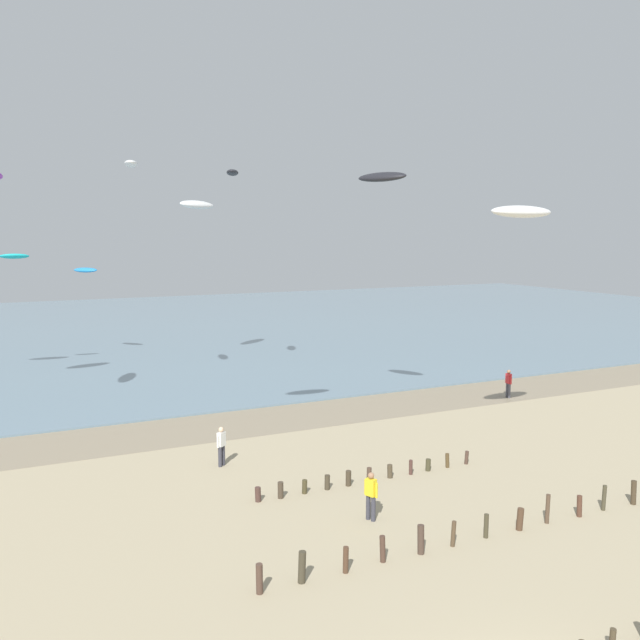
{
  "coord_description": "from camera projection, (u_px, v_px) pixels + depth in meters",
  "views": [
    {
      "loc": [
        -9.55,
        -9.31,
        9.84
      ],
      "look_at": [
        0.4,
        11.68,
        6.87
      ],
      "focal_mm": 37.93,
      "sensor_mm": 36.0,
      "label": 1
    }
  ],
  "objects": [
    {
      "name": "groyne_mid",
      "position": [
        478.0,
        528.0,
        21.76
      ],
      "size": [
        15.98,
        0.36,
        1.02
      ],
      "color": "#4A362B",
      "rests_on": "ground"
    },
    {
      "name": "person_mid_beach",
      "position": [
        371.0,
        495.0,
        23.25
      ],
      "size": [
        0.34,
        0.53,
        1.71
      ],
      "color": "#383842",
      "rests_on": "ground"
    },
    {
      "name": "kite_aloft_6",
      "position": [
        14.0,
        256.0,
        46.08
      ],
      "size": [
        1.95,
        0.84,
        0.51
      ],
      "primitive_type": "ellipsoid",
      "rotation": [
        -0.38,
        0.0,
        6.19
      ],
      "color": "#19B2B7"
    },
    {
      "name": "person_nearest_camera",
      "position": [
        508.0,
        383.0,
        40.68
      ],
      "size": [
        0.26,
        0.57,
        1.71
      ],
      "color": "#4C4C56",
      "rests_on": "ground"
    },
    {
      "name": "kite_aloft_3",
      "position": [
        382.0,
        177.0,
        34.12
      ],
      "size": [
        2.2,
        2.9,
        0.69
      ],
      "primitive_type": "ellipsoid",
      "rotation": [
        -0.31,
        0.0,
        2.07
      ],
      "color": "black"
    },
    {
      "name": "kite_aloft_7",
      "position": [
        131.0,
        164.0,
        38.91
      ],
      "size": [
        1.16,
        2.41,
        0.41
      ],
      "primitive_type": "ellipsoid",
      "rotation": [
        -0.06,
        0.0,
        4.53
      ],
      "color": "white"
    },
    {
      "name": "person_by_waterline",
      "position": [
        221.0,
        445.0,
        28.69
      ],
      "size": [
        0.48,
        0.39,
        1.71
      ],
      "color": "#383842",
      "rests_on": "ground"
    },
    {
      "name": "wet_sand_strip",
      "position": [
        215.0,
        427.0,
        34.64
      ],
      "size": [
        120.0,
        5.07,
        0.01
      ],
      "primitive_type": "cube",
      "color": "gray",
      "rests_on": "ground"
    },
    {
      "name": "kite_aloft_10",
      "position": [
        522.0,
        212.0,
        29.71
      ],
      "size": [
        3.41,
        1.25,
        0.65
      ],
      "primitive_type": "ellipsoid",
      "rotation": [
        -0.11,
        0.0,
        3.18
      ],
      "color": "white"
    },
    {
      "name": "kite_aloft_9",
      "position": [
        232.0,
        173.0,
        43.21
      ],
      "size": [
        1.54,
        2.44,
        0.39
      ],
      "primitive_type": "ellipsoid",
      "rotation": [
        0.02,
        0.0,
        4.34
      ],
      "color": "black"
    },
    {
      "name": "groyne_far",
      "position": [
        358.0,
        477.0,
        26.72
      ],
      "size": [
        9.74,
        0.32,
        0.64
      ],
      "color": "#47302A",
      "rests_on": "ground"
    },
    {
      "name": "kite_aloft_5",
      "position": [
        197.0,
        205.0,
        48.61
      ],
      "size": [
        3.64,
        3.15,
        0.85
      ],
      "primitive_type": "ellipsoid",
      "rotation": [
        0.26,
        0.0,
        0.64
      ],
      "color": "white"
    },
    {
      "name": "kite_aloft_4",
      "position": [
        85.0,
        270.0,
        52.6
      ],
      "size": [
        2.06,
        2.22,
        0.49
      ],
      "primitive_type": "ellipsoid",
      "rotation": [
        0.18,
        0.0,
        5.42
      ],
      "color": "#2384D1"
    },
    {
      "name": "sea",
      "position": [
        108.0,
        331.0,
        68.27
      ],
      "size": [
        160.0,
        70.0,
        0.1
      ],
      "primitive_type": "cube",
      "color": "slate",
      "rests_on": "ground"
    }
  ]
}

